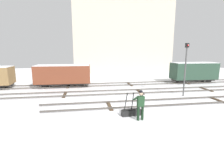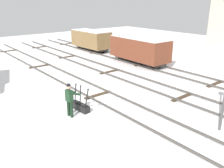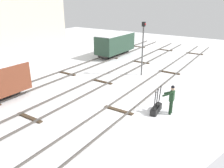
{
  "view_description": "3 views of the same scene",
  "coord_description": "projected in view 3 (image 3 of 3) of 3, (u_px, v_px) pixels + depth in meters",
  "views": [
    {
      "loc": [
        -1.69,
        -11.7,
        3.93
      ],
      "look_at": [
        0.26,
        0.5,
        1.53
      ],
      "focal_mm": 27.62,
      "sensor_mm": 36.0,
      "label": 1
    },
    {
      "loc": [
        11.15,
        -7.95,
        5.56
      ],
      "look_at": [
        0.84,
        0.43,
        0.89
      ],
      "focal_mm": 38.15,
      "sensor_mm": 36.0,
      "label": 2
    },
    {
      "loc": [
        -10.48,
        -6.36,
        6.4
      ],
      "look_at": [
        1.27,
        1.3,
        1.05
      ],
      "focal_mm": 36.51,
      "sensor_mm": 36.0,
      "label": 3
    }
  ],
  "objects": [
    {
      "name": "freight_car_mid_siding",
      "position": [
        115.0,
        43.0,
        26.18
      ],
      "size": [
        5.42,
        2.12,
        2.52
      ],
      "rotation": [
        0.0,
        0.0,
        -0.02
      ],
      "color": "#2D2B28",
      "rests_on": "ground_plane"
    },
    {
      "name": "signal_post",
      "position": [
        143.0,
        44.0,
        19.06
      ],
      "size": [
        0.24,
        0.32,
        4.55
      ],
      "color": "#4C4C4C",
      "rests_on": "ground_plane"
    },
    {
      "name": "track_siding_far",
      "position": [
        35.0,
        85.0,
        17.56
      ],
      "size": [
        44.0,
        1.94,
        0.18
      ],
      "color": "#4C4742",
      "rests_on": "ground_plane"
    },
    {
      "name": "track_siding_near",
      "position": [
        72.0,
        95.0,
        15.61
      ],
      "size": [
        44.0,
        1.94,
        0.18
      ],
      "color": "#4C4742",
      "rests_on": "ground_plane"
    },
    {
      "name": "ground_plane",
      "position": [
        119.0,
        111.0,
        13.73
      ],
      "size": [
        60.0,
        60.0,
        0.0
      ],
      "primitive_type": "plane",
      "color": "white"
    },
    {
      "name": "rail_worker",
      "position": [
        171.0,
        98.0,
        13.07
      ],
      "size": [
        0.58,
        0.69,
        1.77
      ],
      "rotation": [
        0.0,
        0.0,
        0.09
      ],
      "color": "black",
      "rests_on": "ground_plane"
    },
    {
      "name": "switch_lever_frame",
      "position": [
        156.0,
        108.0,
        13.5
      ],
      "size": [
        1.41,
        0.47,
        1.45
      ],
      "rotation": [
        0.0,
        0.0,
        0.09
      ],
      "color": "black",
      "rests_on": "ground_plane"
    },
    {
      "name": "track_main_line",
      "position": [
        119.0,
        109.0,
        13.69
      ],
      "size": [
        44.0,
        1.94,
        0.18
      ],
      "color": "#4C4742",
      "rests_on": "ground_plane"
    }
  ]
}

